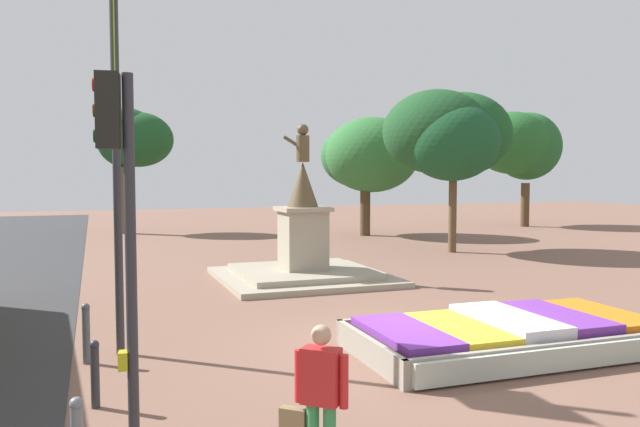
# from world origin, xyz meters

# --- Properties ---
(ground_plane) EXTENTS (92.10, 92.10, 0.00)m
(ground_plane) POSITION_xyz_m (0.00, 0.00, 0.00)
(ground_plane) COLOR brown
(flower_planter) EXTENTS (5.45, 2.81, 0.61)m
(flower_planter) POSITION_xyz_m (1.58, -0.81, 0.27)
(flower_planter) COLOR #38281C
(flower_planter) RESTS_ON ground_plane
(statue_monument) EXTENTS (4.75, 4.75, 4.50)m
(statue_monument) POSITION_xyz_m (0.47, 7.34, 0.79)
(statue_monument) COLOR #9F9480
(statue_monument) RESTS_ON ground_plane
(traffic_light_near_crossing) EXTENTS (0.42, 0.31, 4.14)m
(traffic_light_near_crossing) POSITION_xyz_m (-4.94, -2.75, 2.82)
(traffic_light_near_crossing) COLOR #2D2D33
(traffic_light_near_crossing) RESTS_ON ground_plane
(banner_pole) EXTENTS (0.14, 1.29, 6.62)m
(banner_pole) POSITION_xyz_m (-4.83, 1.28, 3.66)
(banner_pole) COLOR #2D2D33
(banner_pole) RESTS_ON ground_plane
(pedestrian_with_handbag) EXTENTS (0.59, 0.54, 1.58)m
(pedestrian_with_handbag) POSITION_xyz_m (-3.14, -4.01, 0.88)
(pedestrian_with_handbag) COLOR #338C4C
(pedestrian_with_handbag) RESTS_ON ground_plane
(kerb_bollard_mid_b) EXTENTS (0.12, 0.12, 0.90)m
(kerb_bollard_mid_b) POSITION_xyz_m (-5.24, -1.18, 0.47)
(kerb_bollard_mid_b) COLOR #2D2D33
(kerb_bollard_mid_b) RESTS_ON ground_plane
(kerb_bollard_north) EXTENTS (0.13, 0.13, 0.99)m
(kerb_bollard_north) POSITION_xyz_m (-5.37, 0.91, 0.52)
(kerb_bollard_north) COLOR #4C5156
(kerb_bollard_north) RESTS_ON ground_plane
(park_tree_far_left) EXTENTS (5.55, 4.27, 6.75)m
(park_tree_far_left) POSITION_xyz_m (18.66, 21.19, 4.81)
(park_tree_far_left) COLOR #4C3823
(park_tree_far_left) RESTS_ON ground_plane
(park_tree_behind_statue) EXTENTS (5.35, 4.94, 6.37)m
(park_tree_behind_statue) POSITION_xyz_m (7.99, 11.70, 4.59)
(park_tree_behind_statue) COLOR brown
(park_tree_behind_statue) RESTS_ON ground_plane
(park_tree_far_right) EXTENTS (4.70, 5.13, 5.91)m
(park_tree_far_right) POSITION_xyz_m (7.81, 19.07, 4.01)
(park_tree_far_right) COLOR #4C3823
(park_tree_far_right) RESTS_ON ground_plane
(park_tree_street_side) EXTENTS (3.94, 3.64, 6.49)m
(park_tree_street_side) POSITION_xyz_m (-3.20, 24.30, 4.85)
(park_tree_street_side) COLOR brown
(park_tree_street_side) RESTS_ON ground_plane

